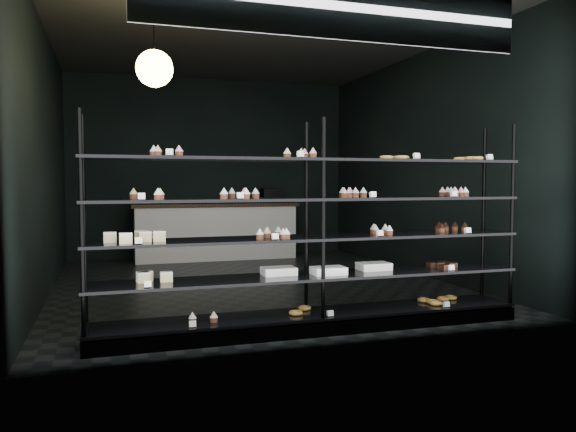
% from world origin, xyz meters
% --- Properties ---
extents(room, '(5.01, 6.01, 3.20)m').
position_xyz_m(room, '(0.00, 0.00, 1.60)').
color(room, black).
rests_on(room, ground).
extents(display_shelf, '(4.00, 0.50, 1.91)m').
position_xyz_m(display_shelf, '(-0.05, -2.45, 0.63)').
color(display_shelf, black).
rests_on(display_shelf, room).
extents(signage, '(3.30, 0.05, 0.50)m').
position_xyz_m(signage, '(0.00, -2.93, 2.75)').
color(signage, '#0B1C3B').
rests_on(signage, room).
extents(pendant_lamp, '(0.36, 0.36, 0.91)m').
position_xyz_m(pendant_lamp, '(-1.35, -1.56, 2.45)').
color(pendant_lamp, black).
rests_on(pendant_lamp, room).
extents(service_counter, '(2.87, 0.65, 1.23)m').
position_xyz_m(service_counter, '(-0.01, 2.50, 0.50)').
color(service_counter, silver).
rests_on(service_counter, room).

